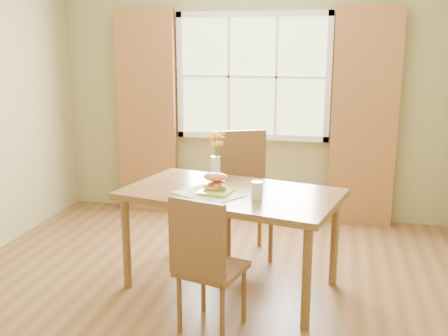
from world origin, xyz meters
name	(u,v)px	position (x,y,z in m)	size (l,w,h in m)	color
room	(210,114)	(0.00, 0.00, 1.35)	(4.24, 3.84, 2.74)	brown
window	(253,77)	(0.00, 1.87, 1.50)	(1.62, 0.06, 1.32)	#B4C897
curtain_left	(147,113)	(-1.15, 1.78, 1.10)	(0.65, 0.08, 2.20)	maroon
curtain_right	(364,119)	(1.15, 1.78, 1.10)	(0.65, 0.08, 2.20)	maroon
dining_table	(231,201)	(0.14, 0.09, 0.69)	(1.74, 1.23, 0.77)	brown
chair_near	(206,260)	(0.11, -0.61, 0.51)	(0.47, 0.47, 0.93)	brown
chair_far	(243,187)	(0.10, 0.79, 0.60)	(0.60, 0.60, 1.09)	brown
placemat	(209,194)	(0.00, -0.04, 0.77)	(0.45, 0.33, 0.01)	beige
plate	(216,192)	(0.04, -0.01, 0.78)	(0.23, 0.23, 0.01)	#B8D735
croissant_sandwich	(215,182)	(0.03, 0.01, 0.85)	(0.20, 0.14, 0.14)	#F99F55
water_glass	(257,191)	(0.35, -0.07, 0.83)	(0.08, 0.08, 0.12)	silver
flower_vase	(216,151)	(-0.05, 0.37, 1.01)	(0.16, 0.16, 0.40)	silver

